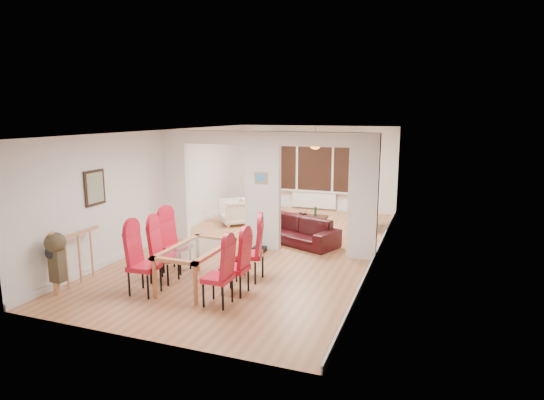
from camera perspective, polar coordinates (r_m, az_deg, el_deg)
The scene contains 24 objects.
floor at distance 10.30m, azimuth -1.13°, elevation -5.98°, with size 5.00×9.00×0.01m, color #B27348.
room_walls at distance 10.00m, azimuth -1.16°, elevation 1.17°, with size 5.00×9.00×2.60m, color silver, non-canonical shape.
divider_wall at distance 10.00m, azimuth -1.16°, elevation 1.17°, with size 5.00×0.18×2.60m, color white.
bay_window_blinds at distance 14.16m, azimuth 5.41°, elevation 4.81°, with size 3.00×0.08×1.80m, color black.
radiator at distance 14.30m, azimuth 5.28°, elevation 0.01°, with size 1.40×0.08×0.50m, color white.
pendant_light at distance 12.93m, azimuth 5.44°, elevation 7.13°, with size 0.36×0.36×0.36m, color orange.
stair_newel at distance 8.71m, azimuth -23.27°, elevation -6.29°, with size 0.40×1.20×1.10m, color tan, non-canonical shape.
wall_poster at distance 9.20m, azimuth -21.36°, elevation 1.45°, with size 0.04×0.52×0.67m, color gray.
pillar_photo at distance 9.86m, azimuth -1.38°, elevation 2.79°, with size 0.30×0.03×0.25m, color #4C8CD8.
dining_table at distance 8.10m, azimuth -9.44°, elevation -8.25°, with size 0.85×1.51×0.71m, color #AD6C40, non-canonical shape.
dining_chair_la at distance 7.89m, azimuth -15.76°, elevation -7.46°, with size 0.45×0.45×1.12m, color #B61225, non-canonical shape.
dining_chair_lb at distance 8.37m, azimuth -13.40°, elevation -6.46°, with size 0.43×0.43×1.07m, color #B61225, non-canonical shape.
dining_chair_lc at distance 8.85m, azimuth -11.91°, elevation -5.31°, with size 0.44×0.44×1.11m, color #B61225, non-canonical shape.
dining_chair_ra at distance 7.24m, azimuth -6.86°, elevation -9.12°, with size 0.42×0.42×1.04m, color #B61225, non-canonical shape.
dining_chair_rb at distance 7.65m, azimuth -4.67°, elevation -8.00°, with size 0.41×0.41×1.03m, color #B61225, non-canonical shape.
dining_chair_rc at distance 8.24m, azimuth -2.84°, elevation -6.31°, with size 0.44×0.44×1.11m, color #B61225, non-canonical shape.
sofa at distance 10.61m, azimuth 2.95°, elevation -3.80°, with size 2.07×0.81×0.60m, color black.
armchair at distance 12.35m, azimuth -4.64°, elevation -1.50°, with size 0.76×0.74×0.69m, color beige.
person at distance 13.18m, azimuth -2.00°, elevation 1.48°, with size 0.40×0.61×1.67m, color black.
television at distance 12.13m, azimuth 12.16°, elevation -2.11°, with size 0.14×1.08×0.62m, color black.
coffee_table at distance 12.46m, azimuth 4.54°, elevation -2.47°, with size 1.02×0.51×0.23m, color #321911, non-canonical shape.
bottle at distance 12.38m, azimuth 5.46°, elevation -1.39°, with size 0.07×0.07×0.27m, color #143F19.
bowl at distance 12.57m, azimuth 3.91°, elevation -1.67°, with size 0.22×0.22×0.05m, color #321911.
shoes at distance 9.98m, azimuth -1.61°, elevation -6.21°, with size 0.26×0.28×0.11m, color black, non-canonical shape.
Camera 1 is at (3.59, -9.18, 2.99)m, focal length 30.00 mm.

